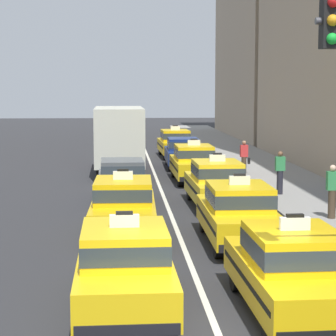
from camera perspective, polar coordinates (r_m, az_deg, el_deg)
lane_stripe_left_right at (r=31.06m, az=-0.97°, el=-0.96°), size 0.14×80.00×0.01m
sidewalk_curb at (r=27.05m, az=11.56°, el=-2.14°), size 4.00×90.00×0.15m
taxi_left_nearest at (r=12.97m, az=-3.71°, el=-8.32°), size 1.87×4.58×1.96m
taxi_left_second at (r=19.29m, az=-3.83°, el=-3.24°), size 1.93×4.60×1.96m
sedan_left_third at (r=25.05m, az=-3.92°, el=-0.95°), size 1.87×4.34×1.58m
box_truck_left_fourth at (r=33.22m, az=-4.20°, el=2.62°), size 2.35×6.98×3.27m
taxi_right_nearest at (r=12.91m, az=10.53°, el=-8.50°), size 1.89×4.59×1.96m
taxi_right_second at (r=18.37m, az=6.02°, el=-3.79°), size 1.84×4.57×1.96m
taxi_right_third at (r=23.88m, az=4.16°, el=-1.27°), size 1.89×4.59×1.96m
taxi_right_fourth at (r=30.21m, az=2.19°, el=0.48°), size 1.86×4.58×1.96m
sedan_right_fifth at (r=35.36m, az=1.27°, el=1.39°), size 1.84×4.33×1.58m
taxi_right_sixth at (r=40.62m, az=0.60°, el=2.16°), size 1.93×4.60×1.96m
pedestrian_near_crosswalk at (r=32.10m, az=6.51°, el=0.93°), size 0.47×0.24×1.57m
pedestrian_mid_block at (r=26.13m, az=9.51°, el=-0.37°), size 0.36×0.24×1.66m
pedestrian_by_storefront at (r=21.67m, az=13.83°, el=-1.96°), size 0.47×0.24×1.70m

